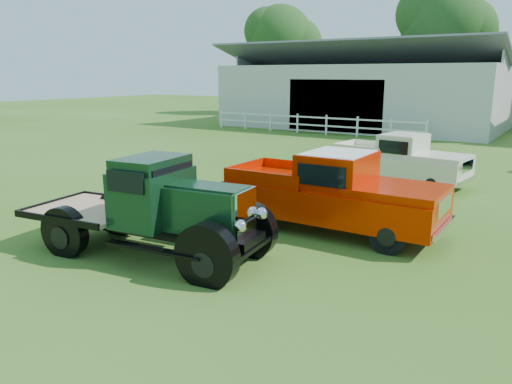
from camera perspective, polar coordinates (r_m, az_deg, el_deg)
The scene contains 8 objects.
ground at distance 10.60m, azimuth -4.50°, elevation -6.65°, with size 120.00×120.00×0.00m, color #355F15.
shed_left at distance 36.32m, azimuth 12.31°, elevation 11.74°, with size 18.80×10.20×5.60m, color #A7A89B, non-canonical shape.
fence_rail at distance 31.38m, azimuth 6.38°, elevation 7.73°, with size 14.20×0.16×1.20m, color white, non-canonical shape.
tree_a at distance 47.48m, azimuth 2.79°, elevation 15.28°, with size 6.30×6.30×10.50m, color #223913, non-canonical shape.
tree_b at distance 43.11m, azimuth 20.38°, elevation 15.36°, with size 6.90×6.90×11.50m, color #223913, non-canonical shape.
vintage_flatbed at distance 10.26m, azimuth -12.08°, elevation -1.63°, with size 5.14×2.04×2.04m, color black, non-canonical shape.
red_pickup at distance 11.76m, azimuth 8.74°, elevation 0.08°, with size 5.21×2.00×1.90m, color #C21D00, non-canonical shape.
white_pickup at distance 17.33m, azimuth 16.10°, elevation 3.57°, with size 4.53×1.76×1.67m, color beige, non-canonical shape.
Camera 1 is at (6.14, -7.85, 3.61)m, focal length 35.00 mm.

